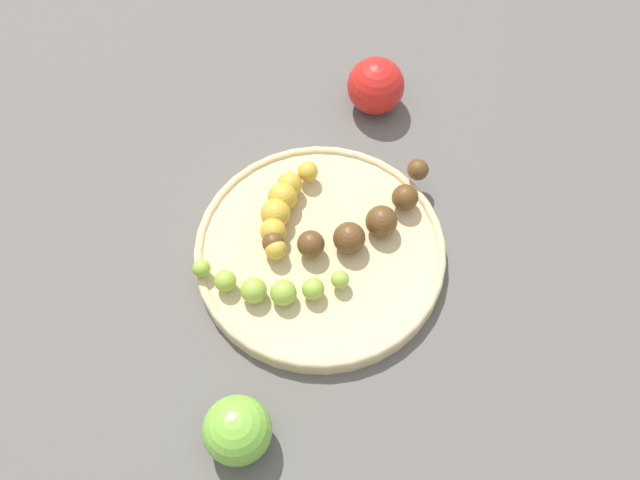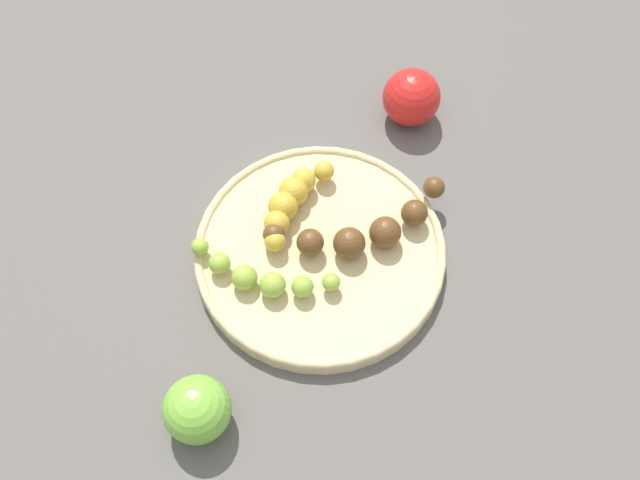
{
  "view_description": "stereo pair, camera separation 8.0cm",
  "coord_description": "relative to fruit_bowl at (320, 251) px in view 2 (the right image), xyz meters",
  "views": [
    {
      "loc": [
        0.36,
        -0.17,
        0.73
      ],
      "look_at": [
        0.0,
        0.0,
        0.04
      ],
      "focal_mm": 40.99,
      "sensor_mm": 36.0,
      "label": 1
    },
    {
      "loc": [
        0.38,
        -0.09,
        0.73
      ],
      "look_at": [
        0.0,
        0.0,
        0.04
      ],
      "focal_mm": 40.99,
      "sensor_mm": 36.0,
      "label": 2
    }
  ],
  "objects": [
    {
      "name": "banana_spotted",
      "position": [
        -0.06,
        -0.02,
        0.02
      ],
      "size": [
        0.1,
        0.1,
        0.03
      ],
      "rotation": [
        0.0,
        0.0,
        3.95
      ],
      "color": "gold",
      "rests_on": "fruit_bowl"
    },
    {
      "name": "ground_plane",
      "position": [
        0.0,
        0.0,
        -0.01
      ],
      "size": [
        2.4,
        2.4,
        0.0
      ],
      "primitive_type": "plane",
      "color": "#56514C"
    },
    {
      "name": "apple_red",
      "position": [
        -0.17,
        0.16,
        0.02
      ],
      "size": [
        0.07,
        0.07,
        0.07
      ],
      "primitive_type": "sphere",
      "color": "red",
      "rests_on": "ground_plane"
    },
    {
      "name": "banana_green",
      "position": [
        0.03,
        -0.07,
        0.02
      ],
      "size": [
        0.1,
        0.15,
        0.03
      ],
      "rotation": [
        0.0,
        0.0,
        5.76
      ],
      "color": "#8CAD38",
      "rests_on": "fruit_bowl"
    },
    {
      "name": "fruit_bowl",
      "position": [
        0.0,
        0.0,
        0.0
      ],
      "size": [
        0.28,
        0.28,
        0.02
      ],
      "color": "#D1B784",
      "rests_on": "ground_plane"
    },
    {
      "name": "apple_green",
      "position": [
        0.15,
        -0.16,
        0.02
      ],
      "size": [
        0.07,
        0.07,
        0.07
      ],
      "primitive_type": "sphere",
      "color": "#72B238",
      "rests_on": "ground_plane"
    },
    {
      "name": "banana_overripe",
      "position": [
        -0.0,
        0.05,
        0.03
      ],
      "size": [
        0.08,
        0.22,
        0.04
      ],
      "rotation": [
        0.0,
        0.0,
        0.09
      ],
      "color": "#593819",
      "rests_on": "fruit_bowl"
    }
  ]
}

